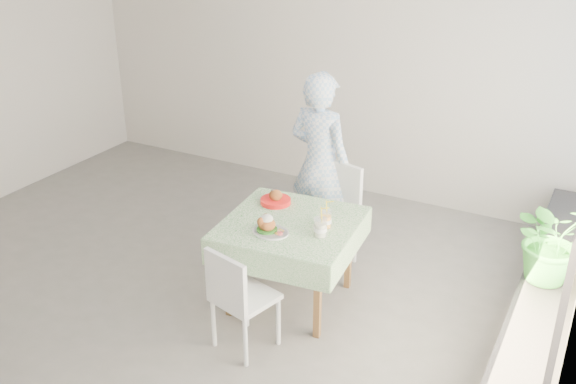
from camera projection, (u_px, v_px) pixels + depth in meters
The scene contains 12 objects.
floor at pixel (199, 280), 5.71m from camera, with size 6.00×6.00×0.00m, color #5F5D5A.
wall_back at pixel (323, 66), 7.13m from camera, with size 6.00×0.02×2.80m, color beige.
window_ledge at pixel (531, 353), 4.41m from camera, with size 0.40×4.80×0.50m, color black.
cafe_table at pixel (291, 253), 5.24m from camera, with size 1.13×1.13×0.74m.
chair_far at pixel (327, 234), 5.89m from camera, with size 0.55×0.55×0.94m.
chair_near at pixel (244, 317), 4.77m from camera, with size 0.49×0.49×0.85m.
diner at pixel (320, 164), 5.90m from camera, with size 0.64×0.42×1.74m, color #87ADD8.
main_dish at pixel (269, 227), 4.94m from camera, with size 0.29×0.29×0.15m.
juice_cup_orange at pixel (326, 220), 5.01m from camera, with size 0.10×0.10×0.28m.
juice_cup_lemonade at pixel (320, 228), 4.88m from camera, with size 0.11×0.11×0.30m.
second_dish at pixel (276, 199), 5.42m from camera, with size 0.26×0.26×0.12m.
potted_plant at pixel (553, 240), 4.67m from camera, with size 0.60×0.52×0.66m, color #2F7D29.
Camera 1 is at (3.00, -3.91, 3.09)m, focal length 40.00 mm.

